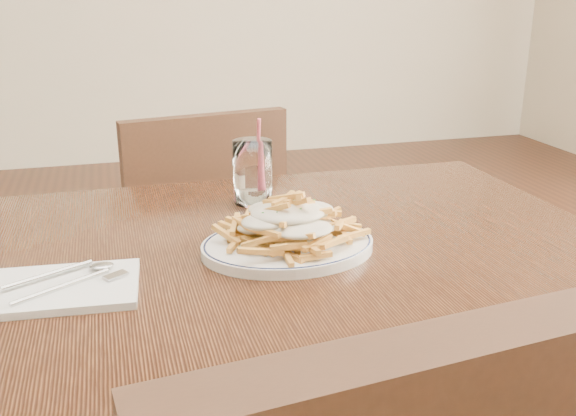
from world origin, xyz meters
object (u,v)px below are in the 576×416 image
object	(u,v)px
chair_far	(199,250)
loaded_fries	(288,220)
fries_plate	(288,246)
water_glass	(253,175)
table	(246,301)

from	to	relation	value
chair_far	loaded_fries	size ratio (longest dim) A/B	3.41
loaded_fries	fries_plate	bearing A→B (deg)	-90.00
water_glass	chair_far	bearing A→B (deg)	97.09
table	chair_far	distance (m)	0.69
chair_far	fries_plate	world-z (taller)	chair_far
loaded_fries	water_glass	size ratio (longest dim) A/B	1.57
chair_far	fries_plate	xyz separation A→B (m)	(0.05, -0.67, 0.27)
fries_plate	water_glass	size ratio (longest dim) A/B	1.84
chair_far	water_glass	size ratio (longest dim) A/B	5.36
water_glass	fries_plate	bearing A→B (deg)	-90.38
table	loaded_fries	size ratio (longest dim) A/B	4.78
table	loaded_fries	distance (m)	0.15
fries_plate	loaded_fries	size ratio (longest dim) A/B	1.17
loaded_fries	table	bearing A→B (deg)	175.01
table	fries_plate	bearing A→B (deg)	-4.99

